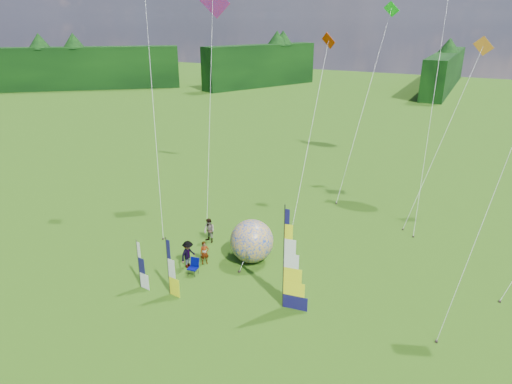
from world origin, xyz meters
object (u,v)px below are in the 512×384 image
at_px(feather_banner_main, 284,260).
at_px(camp_chair, 193,267).
at_px(side_banner_left, 168,267).
at_px(spectator_d, 240,241).
at_px(spectator_a, 205,253).
at_px(bol_inflatable, 252,241).
at_px(spectator_b, 209,231).
at_px(spectator_c, 188,254).
at_px(side_banner_far, 139,265).
at_px(kite_whale, 435,87).

xyz_separation_m(feather_banner_main, camp_chair, (-5.94, 0.49, -2.28)).
relative_size(side_banner_left, spectator_d, 1.95).
height_order(spectator_a, camp_chair, spectator_a).
bearing_deg(bol_inflatable, spectator_b, 166.44).
bearing_deg(spectator_c, spectator_a, -32.41).
relative_size(spectator_c, spectator_d, 1.02).
relative_size(side_banner_far, spectator_c, 1.63).
bearing_deg(kite_whale, spectator_b, -109.47).
distance_m(spectator_b, camp_chair, 4.20).
bearing_deg(side_banner_left, bol_inflatable, 73.68).
distance_m(bol_inflatable, spectator_a, 2.96).
relative_size(feather_banner_main, spectator_d, 3.25).
height_order(feather_banner_main, kite_whale, kite_whale).
height_order(spectator_b, camp_chair, spectator_b).
xyz_separation_m(side_banner_far, camp_chair, (1.90, 2.40, -0.91)).
xyz_separation_m(feather_banner_main, side_banner_far, (-7.84, -1.90, -1.37)).
height_order(spectator_b, spectator_d, spectator_d).
relative_size(bol_inflatable, spectator_c, 1.53).
bearing_deg(spectator_b, feather_banner_main, -14.80).
height_order(feather_banner_main, bol_inflatable, feather_banner_main).
bearing_deg(feather_banner_main, camp_chair, 168.05).
bearing_deg(feather_banner_main, spectator_b, 141.56).
xyz_separation_m(feather_banner_main, spectator_b, (-7.33, 4.45, -1.95)).
distance_m(side_banner_left, side_banner_far, 1.91).
bearing_deg(feather_banner_main, bol_inflatable, 128.66).
relative_size(side_banner_left, side_banner_far, 1.18).
distance_m(side_banner_left, camp_chair, 2.50).
relative_size(feather_banner_main, spectator_a, 3.72).
relative_size(spectator_a, kite_whale, 0.08).
bearing_deg(feather_banner_main, spectator_c, 163.56).
distance_m(bol_inflatable, spectator_d, 1.31).
xyz_separation_m(feather_banner_main, spectator_a, (-6.04, 1.88, -2.04)).
distance_m(spectator_a, spectator_c, 1.03).
relative_size(bol_inflatable, kite_whale, 0.14).
relative_size(bol_inflatable, spectator_a, 1.78).
bearing_deg(kite_whale, spectator_c, -101.36).
bearing_deg(spectator_a, kite_whale, 11.58).
height_order(side_banner_left, kite_whale, kite_whale).
height_order(feather_banner_main, side_banner_far, feather_banner_main).
xyz_separation_m(feather_banner_main, spectator_d, (-4.79, 4.06, -1.93)).
xyz_separation_m(side_banner_far, bol_inflatable, (4.17, 5.47, -0.08)).
bearing_deg(feather_banner_main, spectator_a, 155.51).
xyz_separation_m(feather_banner_main, kite_whale, (4.21, 17.16, 6.60)).
xyz_separation_m(side_banner_far, spectator_c, (1.16, 2.99, -0.55)).
relative_size(bol_inflatable, spectator_d, 1.56).
relative_size(feather_banner_main, side_banner_left, 1.67).
bearing_deg(kite_whale, spectator_d, -101.73).
height_order(side_banner_far, spectator_b, side_banner_far).
height_order(side_banner_far, bol_inflatable, side_banner_far).
relative_size(side_banner_left, kite_whale, 0.18).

